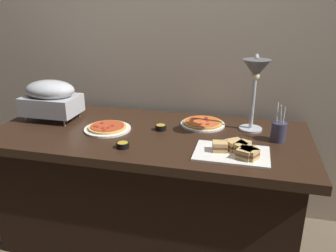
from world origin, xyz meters
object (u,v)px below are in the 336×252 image
object	(u,v)px
utensil_holder	(278,131)
sauce_cup_far	(161,127)
chafing_dish	(51,98)
pizza_plate_front	(108,128)
sauce_cup_near	(123,145)
heat_lamp	(255,77)
sandwich_platter	(237,151)
pizza_plate_center	(203,123)

from	to	relation	value
utensil_holder	sauce_cup_far	bearing A→B (deg)	179.44
chafing_dish	pizza_plate_front	distance (m)	0.47
chafing_dish	sauce_cup_near	bearing A→B (deg)	-27.85
heat_lamp	sauce_cup_far	bearing A→B (deg)	-178.21
chafing_dish	sandwich_platter	distance (m)	1.26
pizza_plate_front	utensil_holder	world-z (taller)	utensil_holder
pizza_plate_center	sandwich_platter	world-z (taller)	sandwich_platter
heat_lamp	pizza_plate_front	world-z (taller)	heat_lamp
chafing_dish	utensil_holder	xyz separation A→B (m)	(1.44, -0.03, -0.09)
heat_lamp	pizza_plate_center	xyz separation A→B (m)	(-0.30, 0.13, -0.34)
heat_lamp	sauce_cup_near	size ratio (longest dim) A/B	6.65
sandwich_platter	utensil_holder	xyz separation A→B (m)	(0.21, 0.25, 0.03)
sandwich_platter	utensil_holder	bearing A→B (deg)	49.56
pizza_plate_center	sauce_cup_near	xyz separation A→B (m)	(-0.36, -0.46, 0.00)
sandwich_platter	chafing_dish	bearing A→B (deg)	167.29
heat_lamp	sauce_cup_far	distance (m)	0.63
chafing_dish	pizza_plate_center	distance (m)	1.01
sauce_cup_far	sauce_cup_near	bearing A→B (deg)	-112.55
sandwich_platter	sauce_cup_far	bearing A→B (deg)	151.83
chafing_dish	pizza_plate_front	world-z (taller)	chafing_dish
pizza_plate_center	sandwich_platter	xyz separation A→B (m)	(0.24, -0.40, 0.01)
heat_lamp	utensil_holder	size ratio (longest dim) A/B	2.11
utensil_holder	heat_lamp	bearing A→B (deg)	171.25
chafing_dish	pizza_plate_front	size ratio (longest dim) A/B	1.24
heat_lamp	pizza_plate_front	size ratio (longest dim) A/B	1.62
sauce_cup_near	pizza_plate_front	bearing A→B (deg)	129.58
heat_lamp	utensil_holder	world-z (taller)	heat_lamp
heat_lamp	sauce_cup_far	world-z (taller)	heat_lamp
pizza_plate_front	pizza_plate_center	bearing A→B (deg)	22.25
chafing_dish	utensil_holder	world-z (taller)	chafing_dish
sandwich_platter	sauce_cup_far	xyz separation A→B (m)	(-0.47, 0.25, -0.01)
sauce_cup_far	heat_lamp	bearing A→B (deg)	1.79
pizza_plate_center	utensil_holder	world-z (taller)	utensil_holder
heat_lamp	sauce_cup_near	bearing A→B (deg)	-153.85
pizza_plate_center	sandwich_platter	size ratio (longest dim) A/B	0.74
pizza_plate_center	heat_lamp	bearing A→B (deg)	-23.79
sandwich_platter	sauce_cup_near	world-z (taller)	sandwich_platter
utensil_holder	chafing_dish	bearing A→B (deg)	178.82
heat_lamp	pizza_plate_front	xyz separation A→B (m)	(-0.85, -0.10, -0.34)
pizza_plate_front	pizza_plate_center	size ratio (longest dim) A/B	1.01
heat_lamp	pizza_plate_center	world-z (taller)	heat_lamp
heat_lamp	sandwich_platter	size ratio (longest dim) A/B	1.21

